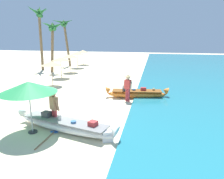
# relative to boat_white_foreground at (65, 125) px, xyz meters

# --- Properties ---
(ground_plane) EXTENTS (80.00, 80.00, 0.00)m
(ground_plane) POSITION_rel_boat_white_foreground_xyz_m (-0.62, 1.46, -0.27)
(ground_plane) COLOR beige
(boat_white_foreground) EXTENTS (4.83, 1.88, 0.76)m
(boat_white_foreground) POSITION_rel_boat_white_foreground_xyz_m (0.00, 0.00, 0.00)
(boat_white_foreground) COLOR white
(boat_white_foreground) RESTS_ON ground
(boat_orange_midground) EXTENTS (3.97, 1.24, 0.77)m
(boat_orange_midground) POSITION_rel_boat_white_foreground_xyz_m (2.48, 5.40, 0.01)
(boat_orange_midground) COLOR orange
(boat_orange_midground) RESTS_ON ground
(person_vendor_hatted) EXTENTS (0.58, 0.44, 1.64)m
(person_vendor_hatted) POSITION_rel_boat_white_foreground_xyz_m (2.02, 4.56, 0.68)
(person_vendor_hatted) COLOR #B2383D
(person_vendor_hatted) RESTS_ON ground
(person_tourist_customer) EXTENTS (0.57, 0.45, 1.58)m
(person_tourist_customer) POSITION_rel_boat_white_foreground_xyz_m (-0.59, 0.34, 0.62)
(person_tourist_customer) COLOR #B2383D
(person_tourist_customer) RESTS_ON ground
(patio_umbrella_large) EXTENTS (2.19, 2.19, 2.12)m
(patio_umbrella_large) POSITION_rel_boat_white_foreground_xyz_m (-1.22, -0.38, 1.63)
(patio_umbrella_large) COLOR #B7B7BC
(patio_umbrella_large) RESTS_ON ground
(parasol_row_0) EXTENTS (1.60, 1.60, 1.91)m
(parasol_row_0) POSITION_rel_boat_white_foreground_xyz_m (-4.21, 7.38, 1.48)
(parasol_row_0) COLOR #8E6B47
(parasol_row_0) RESTS_ON ground
(parasol_row_1) EXTENTS (1.60, 1.60, 1.91)m
(parasol_row_1) POSITION_rel_boat_white_foreground_xyz_m (-4.83, 10.40, 1.48)
(parasol_row_1) COLOR #8E6B47
(parasol_row_1) RESTS_ON ground
(parasol_row_2) EXTENTS (1.60, 1.60, 1.91)m
(parasol_row_2) POSITION_rel_boat_white_foreground_xyz_m (-5.12, 13.34, 1.48)
(parasol_row_2) COLOR #8E6B47
(parasol_row_2) RESTS_ON ground
(parasol_row_3) EXTENTS (1.60, 1.60, 1.91)m
(parasol_row_3) POSITION_rel_boat_white_foreground_xyz_m (-5.53, 16.54, 1.48)
(parasol_row_3) COLOR #8E6B47
(parasol_row_3) RESTS_ON ground
(parasol_row_4) EXTENTS (1.60, 1.60, 1.91)m
(parasol_row_4) POSITION_rel_boat_white_foreground_xyz_m (-5.80, 19.44, 1.48)
(parasol_row_4) COLOR #8E6B47
(parasol_row_4) RESTS_ON ground
(palm_tree_tall_inland) EXTENTS (2.52, 2.45, 5.82)m
(palm_tree_tall_inland) POSITION_rel_boat_white_foreground_xyz_m (-7.58, 18.02, 4.32)
(palm_tree_tall_inland) COLOR brown
(palm_tree_tall_inland) RESTS_ON ground
(palm_tree_leaning_seaward) EXTENTS (2.42, 2.71, 6.81)m
(palm_tree_leaning_seaward) POSITION_rel_boat_white_foreground_xyz_m (-8.78, 14.25, 5.18)
(palm_tree_leaning_seaward) COLOR brown
(palm_tree_leaning_seaward) RESTS_ON ground
(palm_tree_mid_cluster) EXTENTS (2.76, 2.66, 5.29)m
(palm_tree_mid_cluster) POSITION_rel_boat_white_foreground_xyz_m (-6.80, 13.31, 3.91)
(palm_tree_mid_cluster) COLOR brown
(palm_tree_mid_cluster) RESTS_ON ground
(cooler_box) EXTENTS (0.48, 0.41, 0.40)m
(cooler_box) POSITION_rel_boat_white_foreground_xyz_m (1.92, -0.48, -0.07)
(cooler_box) COLOR silver
(cooler_box) RESTS_ON ground
(paddle) EXTENTS (0.36, 1.53, 0.05)m
(paddle) POSITION_rel_boat_white_foreground_xyz_m (-0.38, -0.66, -0.24)
(paddle) COLOR #8E6B47
(paddle) RESTS_ON ground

